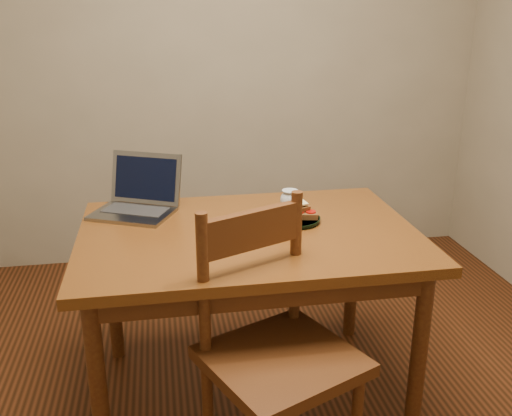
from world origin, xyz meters
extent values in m
cube|color=black|center=(0.00, 0.00, -0.01)|extent=(3.20, 3.20, 0.02)
cube|color=gray|center=(0.00, 1.61, 1.30)|extent=(3.20, 0.02, 2.60)
cube|color=#47200B|center=(-0.10, 0.12, 0.72)|extent=(1.30, 0.90, 0.04)
cylinder|color=#3D190C|center=(-0.67, -0.25, 0.35)|extent=(0.06, 0.06, 0.70)
cylinder|color=#3D190C|center=(0.47, -0.25, 0.35)|extent=(0.06, 0.06, 0.70)
cylinder|color=#3D190C|center=(-0.67, 0.49, 0.35)|extent=(0.06, 0.06, 0.70)
cylinder|color=#3D190C|center=(0.47, 0.49, 0.35)|extent=(0.06, 0.06, 0.70)
cube|color=#3D190C|center=(-0.07, -0.36, 0.47)|extent=(0.60, 0.58, 0.04)
cube|color=#3D190C|center=(-0.14, -0.20, 0.87)|extent=(0.35, 0.18, 0.13)
cylinder|color=black|center=(0.10, 0.19, 0.75)|extent=(0.21, 0.21, 0.02)
cube|color=slate|center=(-0.55, 0.37, 0.75)|extent=(0.38, 0.34, 0.01)
cube|color=slate|center=(-0.48, 0.50, 0.86)|extent=(0.32, 0.20, 0.22)
cube|color=black|center=(-0.48, 0.50, 0.86)|extent=(0.27, 0.16, 0.18)
camera|label=1|loc=(-0.42, -1.91, 1.56)|focal=40.00mm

